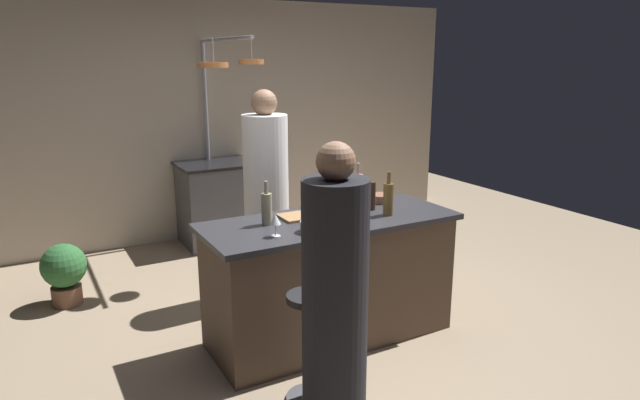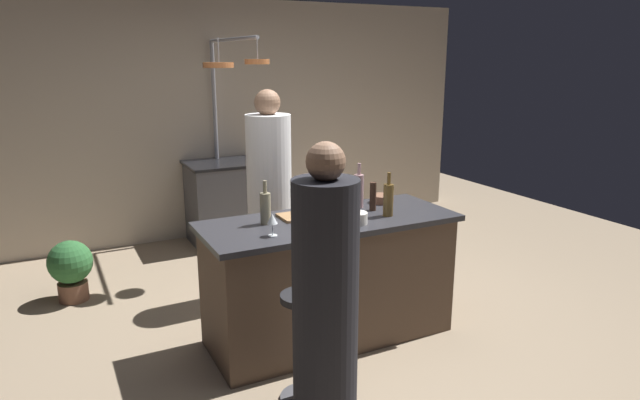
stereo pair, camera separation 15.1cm
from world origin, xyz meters
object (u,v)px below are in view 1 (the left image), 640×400
Objects in this scene: chef at (267,204)px; wine_bottle_white at (267,208)px; pepper_mill at (372,196)px; wine_glass_by_chef at (346,195)px; wine_bottle_amber at (388,198)px; cutting_board at (303,216)px; wine_bottle_rose at (358,190)px; mixing_bowl_wooden at (381,198)px; guest_left at (335,309)px; wine_glass_near_left_guest at (275,220)px; potted_plant at (64,270)px; mixing_bowl_ceramic at (358,218)px; stove_range at (217,203)px; bar_stool_left at (309,343)px; mixing_bowl_steel at (312,227)px.

wine_bottle_white is at bearing -113.34° from chef.
wine_glass_by_chef is (-0.15, 0.12, 0.00)m from pepper_mill.
cutting_board is at bearing 155.88° from wine_bottle_amber.
mixing_bowl_wooden is (0.24, 0.04, -0.10)m from wine_bottle_rose.
cutting_board is 1.87× the size of mixing_bowl_wooden.
pepper_mill is (0.92, 1.02, 0.26)m from guest_left.
wine_bottle_rose is at bearing 22.70° from wine_glass_near_left_guest.
wine_bottle_amber is at bearing 3.78° from wine_glass_near_left_guest.
potted_plant is 1.56× the size of wine_bottle_rose.
mixing_bowl_ceramic reaches higher than cutting_board.
potted_plant is at bearing -150.52° from stove_range.
stove_range is at bearing 80.76° from bar_stool_left.
stove_range is 1.31× the size of bar_stool_left.
mixing_bowl_steel is at bearing 70.06° from guest_left.
cutting_board reaches higher than stove_range.
wine_bottle_rose reaches higher than pepper_mill.
cutting_board is at bearing -173.79° from mixing_bowl_wooden.
mixing_bowl_wooden is at bearing -75.76° from stove_range.
cutting_board reaches higher than potted_plant.
wine_bottle_white is 0.35m from mixing_bowl_steel.
mixing_bowl_wooden is at bearing 37.76° from bar_stool_left.
mixing_bowl_wooden is (0.57, -2.24, 0.48)m from stove_range.
wine_glass_by_chef is at bearing 179.99° from wine_bottle_rose.
stove_range is 2.36m from wine_glass_by_chef.
bar_stool_left is 0.95m from wine_bottle_white.
mixing_bowl_ceramic is at bearing -109.09° from wine_glass_by_chef.
wine_bottle_amber is at bearing 29.07° from bar_stool_left.
pepper_mill is 1.23× the size of mixing_bowl_wooden.
chef reaches higher than wine_bottle_white.
wine_glass_by_chef is (0.73, 0.79, 0.63)m from bar_stool_left.
wine_glass_near_left_guest is (-0.90, -0.06, -0.02)m from wine_bottle_amber.
wine_bottle_amber is (2.03, -1.65, 0.72)m from potted_plant.
wine_bottle_white is 2.04× the size of wine_glass_near_left_guest.
potted_plant is (-1.13, 2.15, -0.08)m from bar_stool_left.
wine_glass_by_chef reaches higher than bar_stool_left.
wine_bottle_rose is (1.96, -1.36, 0.73)m from potted_plant.
pepper_mill is 0.26m from mixing_bowl_wooden.
mixing_bowl_wooden is at bearing 63.02° from wine_bottle_amber.
pepper_mill reaches higher than mixing_bowl_ceramic.
stove_range is at bearing 92.31° from mixing_bowl_ceramic.
mixing_bowl_steel is (-0.82, -0.41, 0.00)m from mixing_bowl_wooden.
wine_bottle_rose is 1.12× the size of wine_bottle_white.
potted_plant is at bearing 123.52° from wine_glass_near_left_guest.
mixing_bowl_steel is at bearing 59.80° from bar_stool_left.
mixing_bowl_ceramic is at bearing -26.73° from wine_bottle_white.
pepper_mill is (0.88, 0.67, 0.63)m from bar_stool_left.
guest_left reaches higher than potted_plant.
wine_bottle_rose is (0.33, -2.28, 0.58)m from stove_range.
wine_glass_near_left_guest is at bearing -110.78° from chef.
wine_glass_by_chef reaches higher than mixing_bowl_steel.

